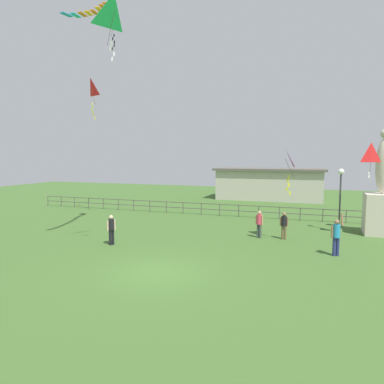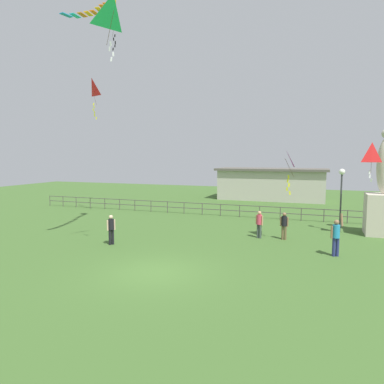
{
  "view_description": "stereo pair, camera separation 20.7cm",
  "coord_description": "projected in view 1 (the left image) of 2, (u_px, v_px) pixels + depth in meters",
  "views": [
    {
      "loc": [
        5.99,
        -12.53,
        4.7
      ],
      "look_at": [
        -0.81,
        6.55,
        2.62
      ],
      "focal_mm": 32.88,
      "sensor_mm": 36.0,
      "label": 1
    },
    {
      "loc": [
        6.18,
        -12.46,
        4.7
      ],
      "look_at": [
        -0.81,
        6.55,
        2.62
      ],
      "focal_mm": 32.88,
      "sensor_mm": 36.0,
      "label": 2
    }
  ],
  "objects": [
    {
      "name": "kite_4",
      "position": [
        371.0,
        154.0,
        19.91
      ],
      "size": [
        0.8,
        0.64,
        2.2
      ],
      "color": "red"
    },
    {
      "name": "statue_monument",
      "position": [
        382.0,
        203.0,
        20.95
      ],
      "size": [
        1.88,
        1.88,
        6.28
      ],
      "color": "beige",
      "rests_on": "ground_plane"
    },
    {
      "name": "kite_3",
      "position": [
        115.0,
        19.0,
        23.57
      ],
      "size": [
        0.82,
        0.87,
        2.67
      ],
      "color": "#B22DB2"
    },
    {
      "name": "pavilion_building",
      "position": [
        270.0,
        184.0,
        38.01
      ],
      "size": [
        11.59,
        4.77,
        3.38
      ],
      "color": "#B7B2A3",
      "rests_on": "ground_plane"
    },
    {
      "name": "ground_plane",
      "position": [
        157.0,
        273.0,
        14.22
      ],
      "size": [
        80.0,
        80.0,
        0.0
      ],
      "primitive_type": "plane",
      "color": "#3D6028"
    },
    {
      "name": "kite_0",
      "position": [
        115.0,
        12.0,
        15.03
      ],
      "size": [
        1.14,
        1.33,
        2.72
      ],
      "color": "#1EB759"
    },
    {
      "name": "person_2",
      "position": [
        336.0,
        234.0,
        16.5
      ],
      "size": [
        0.55,
        0.32,
        2.05
      ],
      "color": "navy",
      "rests_on": "ground_plane"
    },
    {
      "name": "lamppost",
      "position": [
        341.0,
        185.0,
        21.58
      ],
      "size": [
        0.36,
        0.36,
        3.93
      ],
      "color": "#38383D",
      "rests_on": "ground_plane"
    },
    {
      "name": "person_3",
      "position": [
        111.0,
        228.0,
        18.58
      ],
      "size": [
        0.3,
        0.42,
        1.59
      ],
      "color": "black",
      "rests_on": "ground_plane"
    },
    {
      "name": "person_1",
      "position": [
        284.0,
        224.0,
        19.8
      ],
      "size": [
        0.47,
        0.29,
        1.55
      ],
      "color": "brown",
      "rests_on": "ground_plane"
    },
    {
      "name": "kite_2",
      "position": [
        285.0,
        160.0,
        18.96
      ],
      "size": [
        0.8,
        1.18,
        2.45
      ],
      "color": "#B22DB2"
    },
    {
      "name": "waterfront_railing",
      "position": [
        230.0,
        208.0,
        27.39
      ],
      "size": [
        36.02,
        0.06,
        0.95
      ],
      "color": "#4C4742",
      "rests_on": "ground_plane"
    },
    {
      "name": "person_0",
      "position": [
        259.0,
        222.0,
        20.15
      ],
      "size": [
        0.45,
        0.29,
        1.57
      ],
      "color": "#3F4C47",
      "rests_on": "ground_plane"
    },
    {
      "name": "kite_1",
      "position": [
        91.0,
        88.0,
        27.35
      ],
      "size": [
        0.98,
        0.76,
        3.17
      ],
      "color": "red"
    }
  ]
}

